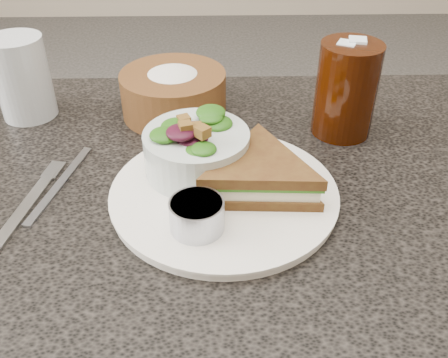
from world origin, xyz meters
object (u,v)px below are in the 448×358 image
object	(u,v)px
sandwich	(260,175)
salad_bowl	(197,145)
bread_basket	(173,87)
cola_glass	(347,86)
dinner_plate	(224,194)
water_glass	(22,78)
dressing_ramekin	(197,215)

from	to	relation	value
sandwich	salad_bowl	world-z (taller)	salad_bowl
bread_basket	cola_glass	distance (m)	0.27
bread_basket	salad_bowl	bearing A→B (deg)	-77.34
dinner_plate	sandwich	distance (m)	0.05
dinner_plate	salad_bowl	bearing A→B (deg)	127.63
dinner_plate	sandwich	xyz separation A→B (m)	(0.04, -0.00, 0.03)
cola_glass	water_glass	size ratio (longest dim) A/B	1.18
sandwich	salad_bowl	bearing A→B (deg)	153.00
cola_glass	water_glass	world-z (taller)	cola_glass
bread_basket	water_glass	size ratio (longest dim) A/B	1.30
salad_bowl	bread_basket	size ratio (longest dim) A/B	0.82
sandwich	bread_basket	distance (m)	0.26
dinner_plate	sandwich	bearing A→B (deg)	-0.80
dressing_ramekin	cola_glass	size ratio (longest dim) A/B	0.41
dinner_plate	cola_glass	world-z (taller)	cola_glass
sandwich	cola_glass	xyz separation A→B (m)	(0.14, 0.16, 0.04)
dinner_plate	dressing_ramekin	size ratio (longest dim) A/B	4.54
cola_glass	dinner_plate	bearing A→B (deg)	-138.40
sandwich	cola_glass	bearing A→B (deg)	52.48
sandwich	dressing_ramekin	distance (m)	0.10
sandwich	cola_glass	distance (m)	0.22
sandwich	dinner_plate	bearing A→B (deg)	-177.94
dinner_plate	water_glass	size ratio (longest dim) A/B	2.21
cola_glass	salad_bowl	bearing A→B (deg)	-151.51
dressing_ramekin	bread_basket	distance (m)	0.30
bread_basket	cola_glass	size ratio (longest dim) A/B	1.10
sandwich	bread_basket	xyz separation A→B (m)	(-0.12, 0.23, 0.01)
salad_bowl	dressing_ramekin	size ratio (longest dim) A/B	2.19
water_glass	cola_glass	bearing A→B (deg)	-7.48
dressing_ramekin	water_glass	world-z (taller)	water_glass
bread_basket	cola_glass	xyz separation A→B (m)	(0.26, -0.06, 0.03)
dinner_plate	bread_basket	distance (m)	0.24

